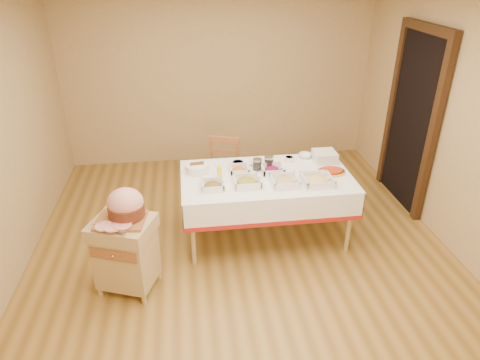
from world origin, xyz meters
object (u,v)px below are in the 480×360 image
(dining_chair, at_px, (223,173))
(ham_on_board, at_px, (125,207))
(bread_basket, at_px, (197,168))
(butcher_cart, at_px, (126,251))
(preserve_jar_left, at_px, (257,165))
(preserve_jar_right, at_px, (269,163))
(plate_stack, at_px, (325,156))
(mustard_bottle, at_px, (219,171))
(brass_platter, at_px, (331,171))
(dining_table, at_px, (266,189))

(dining_chair, height_order, ham_on_board, ham_on_board)
(bread_basket, bearing_deg, ham_on_board, -128.45)
(butcher_cart, xyz_separation_m, bread_basket, (0.72, 0.88, 0.38))
(preserve_jar_left, bearing_deg, preserve_jar_right, 12.90)
(dining_chair, relative_size, preserve_jar_left, 6.97)
(preserve_jar_left, bearing_deg, plate_stack, 7.75)
(dining_chair, height_order, mustard_bottle, mustard_bottle)
(plate_stack, relative_size, brass_platter, 0.80)
(preserve_jar_right, xyz_separation_m, plate_stack, (0.66, 0.08, -0.00))
(preserve_jar_left, relative_size, bread_basket, 0.51)
(butcher_cart, bearing_deg, preserve_jar_left, 32.02)
(dining_chair, relative_size, preserve_jar_right, 6.54)
(dining_chair, height_order, preserve_jar_right, preserve_jar_right)
(ham_on_board, xyz_separation_m, plate_stack, (2.13, 0.93, -0.06))
(ham_on_board, height_order, brass_platter, ham_on_board)
(dining_chair, height_order, preserve_jar_left, preserve_jar_left)
(mustard_bottle, relative_size, bread_basket, 0.63)
(preserve_jar_left, xyz_separation_m, preserve_jar_right, (0.13, 0.03, 0.00))
(preserve_jar_right, distance_m, plate_stack, 0.67)
(preserve_jar_left, xyz_separation_m, mustard_bottle, (-0.43, -0.13, 0.01))
(brass_platter, bearing_deg, dining_table, 177.54)
(butcher_cart, distance_m, ham_on_board, 0.46)
(brass_platter, bearing_deg, mustard_bottle, 177.05)
(preserve_jar_left, xyz_separation_m, bread_basket, (-0.66, 0.02, -0.01))
(butcher_cart, bearing_deg, preserve_jar_right, 30.54)
(butcher_cart, height_order, dining_chair, dining_chair)
(preserve_jar_left, bearing_deg, ham_on_board, -148.20)
(dining_table, xyz_separation_m, dining_chair, (-0.40, 0.74, -0.14))
(brass_platter, bearing_deg, plate_stack, 86.05)
(dining_table, height_order, butcher_cart, dining_table)
(dining_chair, distance_m, plate_stack, 1.28)
(ham_on_board, bearing_deg, preserve_jar_left, 31.80)
(ham_on_board, distance_m, preserve_jar_right, 1.70)
(dining_chair, bearing_deg, bread_basket, -120.28)
(dining_table, bearing_deg, preserve_jar_right, 71.82)
(mustard_bottle, bearing_deg, dining_chair, 81.97)
(preserve_jar_left, bearing_deg, dining_chair, 119.54)
(mustard_bottle, distance_m, plate_stack, 1.25)
(ham_on_board, height_order, preserve_jar_right, ham_on_board)
(ham_on_board, bearing_deg, butcher_cart, -141.96)
(plate_stack, bearing_deg, dining_chair, 157.21)
(mustard_bottle, bearing_deg, brass_platter, -2.95)
(butcher_cart, bearing_deg, dining_table, 25.79)
(bread_basket, distance_m, brass_platter, 1.45)
(butcher_cart, xyz_separation_m, preserve_jar_right, (1.51, 0.89, 0.39))
(dining_chair, bearing_deg, preserve_jar_right, -49.86)
(ham_on_board, xyz_separation_m, preserve_jar_right, (1.46, 0.85, -0.06))
(butcher_cart, relative_size, bread_basket, 3.01)
(plate_stack, bearing_deg, ham_on_board, -156.33)
(dining_table, distance_m, brass_platter, 0.73)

